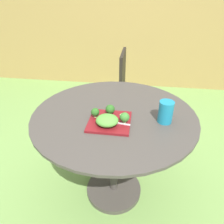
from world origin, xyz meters
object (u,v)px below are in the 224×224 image
at_px(drinking_glass, 165,113).
at_px(fork, 115,123).
at_px(patio_chair, 112,86).
at_px(salad_plate, 110,122).

relative_size(drinking_glass, fork, 0.87).
distance_m(patio_chair, drinking_glass, 1.12).
xyz_separation_m(drinking_glass, fork, (-0.29, -0.08, -0.04)).
height_order(drinking_glass, fork, drinking_glass).
xyz_separation_m(salad_plate, fork, (0.03, -0.02, 0.01)).
height_order(salad_plate, fork, fork).
relative_size(patio_chair, drinking_glass, 6.70).
relative_size(salad_plate, drinking_glass, 1.85).
relative_size(salad_plate, fork, 1.60).
height_order(patio_chair, salad_plate, patio_chair).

